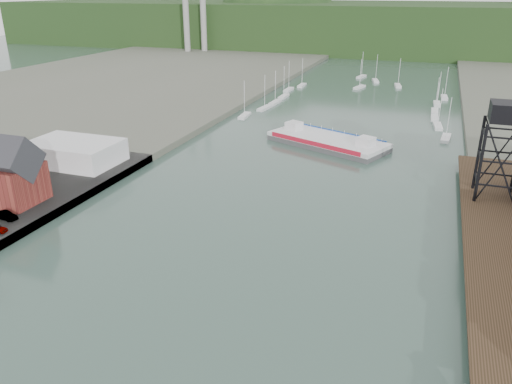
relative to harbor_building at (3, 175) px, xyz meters
The scene contains 8 objects.
west_land 70.97m from the harbor_building, 135.00° to the left, with size 120.00×400.00×3.20m, color #4C5142.
harbor_building is the anchor object (origin of this frame).
white_shed 20.22m from the harbor_building, 95.71° to the left, with size 18.00×12.00×4.50m, color silver.
lift_tower 82.49m from the harbor_building, 19.98° to the left, with size 6.50×6.50×16.00m.
marina_sailboats 116.48m from the harbor_building, 68.79° to the left, with size 57.71×92.65×0.90m.
distant_hills 274.04m from the harbor_building, 82.02° to the left, with size 500.00×120.00×80.00m.
chain_ferry 69.47m from the harbor_building, 51.55° to the left, with size 30.27×21.05×4.05m.
car_west_b 9.06m from the harbor_building, 47.01° to the right, with size 1.36×3.91×1.29m, color #999999.
Camera 1 is at (23.62, -28.60, 34.96)m, focal length 35.00 mm.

